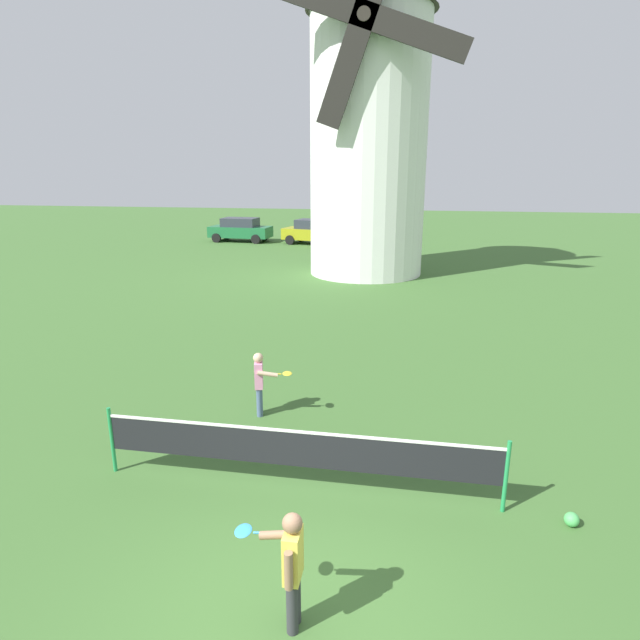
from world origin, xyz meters
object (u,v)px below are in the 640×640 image
object	(u,v)px
parked_car_green	(240,229)
stray_ball	(572,519)
tennis_net	(296,449)
parked_car_mustard	(314,231)
player_far	(260,380)
player_near	(291,564)
windmill	(369,111)

from	to	relation	value
parked_car_green	stray_ball	bearing A→B (deg)	-63.39
stray_ball	parked_car_green	xyz separation A→B (m)	(-13.71, 27.36, 0.71)
tennis_net	parked_car_mustard	bearing A→B (deg)	100.09
player_far	parked_car_mustard	world-z (taller)	parked_car_mustard
tennis_net	player_near	world-z (taller)	player_near
tennis_net	parked_car_green	xyz separation A→B (m)	(-9.87, 27.19, 0.12)
windmill	player_near	bearing A→B (deg)	-86.88
windmill	player_far	world-z (taller)	windmill
player_far	parked_car_green	size ratio (longest dim) A/B	0.31
windmill	tennis_net	world-z (taller)	windmill
stray_ball	parked_car_mustard	size ratio (longest dim) A/B	0.05
windmill	tennis_net	size ratio (longest dim) A/B	2.33
player_near	player_far	bearing A→B (deg)	109.87
player_near	parked_car_green	world-z (taller)	parked_car_green
player_far	parked_car_green	world-z (taller)	parked_car_green
windmill	parked_car_mustard	world-z (taller)	windmill
tennis_net	parked_car_green	distance (m)	28.92
tennis_net	player_far	xyz separation A→B (m)	(-1.24, 2.35, 0.04)
parked_car_green	tennis_net	bearing A→B (deg)	-70.05
player_near	player_far	distance (m)	5.07
windmill	player_near	xyz separation A→B (m)	(1.08, -19.87, -6.27)
parked_car_mustard	player_near	bearing A→B (deg)	-79.81
tennis_net	stray_ball	world-z (taller)	tennis_net
player_near	parked_car_mustard	bearing A→B (deg)	100.19
stray_ball	player_far	bearing A→B (deg)	153.60
player_far	parked_car_mustard	size ratio (longest dim) A/B	0.30
tennis_net	player_near	bearing A→B (deg)	-78.68
tennis_net	player_near	size ratio (longest dim) A/B	4.37
windmill	stray_ball	bearing A→B (deg)	-75.86
player_near	player_far	world-z (taller)	player_near
tennis_net	player_near	xyz separation A→B (m)	(0.48, -2.42, 0.09)
stray_ball	parked_car_green	distance (m)	30.61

